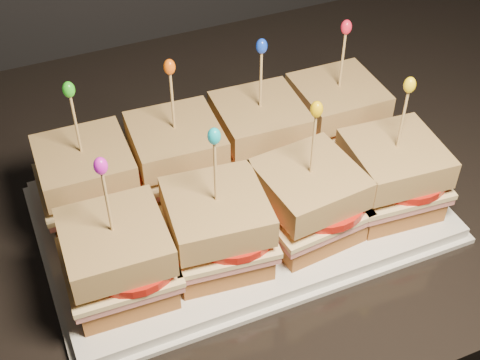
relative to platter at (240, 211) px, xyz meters
name	(u,v)px	position (x,y,z in m)	size (l,w,h in m)	color
granite_slab	(231,176)	(0.02, 0.09, -0.03)	(2.46, 0.67, 0.04)	black
platter	(240,211)	(0.00, 0.00, 0.00)	(0.42, 0.26, 0.02)	silver
platter_rim	(240,215)	(0.00, 0.00, -0.01)	(0.43, 0.27, 0.01)	silver
sandwich_0_bread_bot	(91,199)	(-0.15, 0.06, 0.02)	(0.09, 0.09, 0.03)	brown
sandwich_0_ham	(89,188)	(-0.15, 0.06, 0.04)	(0.10, 0.10, 0.01)	#C2645F
sandwich_0_cheese	(88,183)	(-0.15, 0.06, 0.05)	(0.10, 0.10, 0.01)	#F4D995
sandwich_0_tomato	(99,178)	(-0.14, 0.05, 0.05)	(0.09, 0.09, 0.01)	red
sandwich_0_bread_top	(84,163)	(-0.15, 0.06, 0.07)	(0.09, 0.09, 0.03)	brown
sandwich_0_pick	(77,128)	(-0.15, 0.06, 0.12)	(0.00, 0.00, 0.09)	tan
sandwich_0_frill	(69,90)	(-0.15, 0.06, 0.16)	(0.01, 0.01, 0.02)	green
sandwich_1_bread_bot	(178,175)	(-0.05, 0.06, 0.02)	(0.09, 0.09, 0.03)	brown
sandwich_1_ham	(178,164)	(-0.05, 0.06, 0.04)	(0.10, 0.10, 0.01)	#C2645F
sandwich_1_cheese	(177,159)	(-0.05, 0.06, 0.05)	(0.10, 0.10, 0.01)	#F4D995
sandwich_1_tomato	(189,154)	(-0.04, 0.05, 0.05)	(0.09, 0.09, 0.01)	red
sandwich_1_bread_top	(175,139)	(-0.05, 0.06, 0.07)	(0.09, 0.09, 0.03)	brown
sandwich_1_pick	(173,104)	(-0.05, 0.06, 0.12)	(0.00, 0.00, 0.09)	tan
sandwich_1_frill	(169,67)	(-0.05, 0.06, 0.16)	(0.01, 0.01, 0.02)	#E65A0B
sandwich_2_bread_bot	(259,153)	(0.05, 0.06, 0.02)	(0.09, 0.09, 0.03)	brown
sandwich_2_ham	(259,142)	(0.05, 0.06, 0.04)	(0.10, 0.10, 0.01)	#C2645F
sandwich_2_cheese	(259,137)	(0.05, 0.06, 0.05)	(0.10, 0.10, 0.01)	#F4D995
sandwich_2_tomato	(271,132)	(0.06, 0.05, 0.05)	(0.09, 0.09, 0.01)	red
sandwich_2_bread_top	(260,117)	(0.05, 0.06, 0.07)	(0.09, 0.09, 0.03)	brown
sandwich_2_pick	(261,83)	(0.05, 0.06, 0.12)	(0.00, 0.00, 0.09)	tan
sandwich_2_frill	(262,46)	(0.05, 0.06, 0.16)	(0.01, 0.01, 0.02)	blue
sandwich_3_bread_bot	(334,132)	(0.15, 0.06, 0.02)	(0.09, 0.09, 0.03)	brown
sandwich_3_ham	(335,121)	(0.15, 0.06, 0.04)	(0.10, 0.10, 0.01)	#C2645F
sandwich_3_cheese	(336,116)	(0.15, 0.06, 0.05)	(0.10, 0.10, 0.01)	#F4D995
sandwich_3_tomato	(348,112)	(0.16, 0.05, 0.05)	(0.09, 0.09, 0.01)	red
sandwich_3_bread_top	(338,97)	(0.15, 0.06, 0.07)	(0.09, 0.09, 0.03)	brown
sandwich_3_pick	(342,63)	(0.15, 0.06, 0.12)	(0.00, 0.00, 0.09)	tan
sandwich_3_frill	(346,27)	(0.15, 0.06, 0.16)	(0.01, 0.01, 0.02)	red
sandwich_4_bread_bot	(121,278)	(-0.15, -0.06, 0.02)	(0.09, 0.09, 0.03)	brown
sandwich_4_ham	(119,267)	(-0.15, -0.06, 0.04)	(0.10, 0.10, 0.01)	#C2645F
sandwich_4_cheese	(118,262)	(-0.15, -0.06, 0.05)	(0.10, 0.10, 0.01)	#F4D995
sandwich_4_tomato	(132,257)	(-0.14, -0.07, 0.05)	(0.09, 0.09, 0.01)	red
sandwich_4_bread_top	(115,242)	(-0.15, -0.06, 0.07)	(0.09, 0.09, 0.03)	brown
sandwich_4_pick	(108,205)	(-0.15, -0.06, 0.12)	(0.00, 0.00, 0.09)	tan
sandwich_4_frill	(101,166)	(-0.15, -0.06, 0.16)	(0.01, 0.01, 0.02)	#D01AC9
sandwich_5_bread_bot	(218,248)	(-0.05, -0.06, 0.02)	(0.09, 0.09, 0.03)	brown
sandwich_5_ham	(217,236)	(-0.05, -0.06, 0.04)	(0.10, 0.10, 0.01)	#C2645F
sandwich_5_cheese	(217,231)	(-0.05, -0.06, 0.05)	(0.10, 0.10, 0.01)	#F4D995
sandwich_5_tomato	(231,227)	(-0.04, -0.07, 0.05)	(0.09, 0.09, 0.01)	red
sandwich_5_bread_top	(217,211)	(-0.05, -0.06, 0.07)	(0.09, 0.09, 0.03)	brown
sandwich_5_pick	(215,175)	(-0.05, -0.06, 0.12)	(0.00, 0.00, 0.09)	tan
sandwich_5_frill	(214,136)	(-0.05, -0.06, 0.16)	(0.01, 0.01, 0.02)	#10A8BC
sandwich_6_bread_bot	(306,220)	(0.05, -0.06, 0.02)	(0.09, 0.09, 0.03)	brown
sandwich_6_ham	(307,208)	(0.05, -0.06, 0.04)	(0.10, 0.10, 0.01)	#C2645F
sandwich_6_cheese	(308,204)	(0.05, -0.06, 0.05)	(0.10, 0.10, 0.01)	#F4D995
sandwich_6_tomato	(321,199)	(0.06, -0.07, 0.05)	(0.09, 0.09, 0.01)	red
sandwich_6_bread_top	(310,184)	(0.05, -0.06, 0.07)	(0.09, 0.09, 0.03)	brown
sandwich_6_pick	(313,148)	(0.05, -0.06, 0.12)	(0.00, 0.00, 0.09)	tan
sandwich_6_frill	(317,109)	(0.05, -0.06, 0.16)	(0.01, 0.01, 0.02)	#E8B604
sandwich_7_bread_bot	(388,194)	(0.15, -0.06, 0.02)	(0.09, 0.09, 0.03)	brown
sandwich_7_ham	(390,183)	(0.15, -0.06, 0.04)	(0.10, 0.10, 0.01)	#C2645F
sandwich_7_cheese	(391,178)	(0.15, -0.06, 0.05)	(0.10, 0.10, 0.01)	#F4D995
sandwich_7_tomato	(405,173)	(0.16, -0.07, 0.05)	(0.09, 0.09, 0.01)	red
sandwich_7_bread_top	(395,158)	(0.15, -0.06, 0.07)	(0.09, 0.09, 0.03)	brown
sandwich_7_pick	(402,123)	(0.15, -0.06, 0.12)	(0.00, 0.00, 0.09)	tan
sandwich_7_frill	(410,85)	(0.15, -0.06, 0.16)	(0.01, 0.01, 0.02)	yellow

